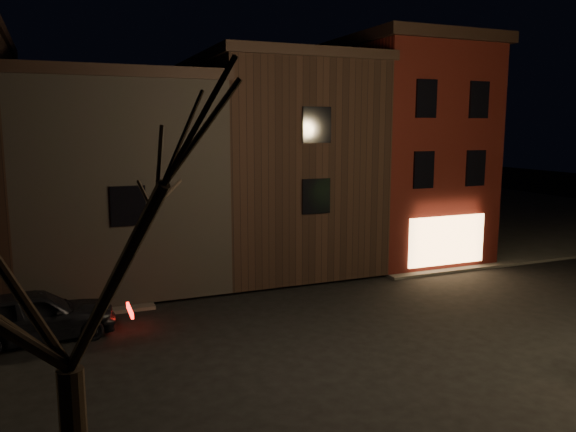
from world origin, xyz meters
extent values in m
plane|color=black|center=(0.00, 0.00, 0.00)|extent=(120.00, 120.00, 0.00)
cube|color=#2D2B28|center=(20.00, 20.00, 0.06)|extent=(30.00, 30.00, 0.12)
cube|color=#4B110D|center=(8.00, 9.50, 5.12)|extent=(6.00, 8.00, 10.00)
cube|color=black|center=(8.00, 9.50, 10.37)|extent=(6.50, 8.50, 0.50)
cube|color=#FDBA71|center=(8.00, 5.45, 1.42)|extent=(4.00, 0.12, 2.20)
cube|color=black|center=(1.50, 10.50, 4.62)|extent=(7.00, 10.00, 9.00)
cube|color=black|center=(1.50, 10.50, 9.32)|extent=(7.30, 10.30, 0.40)
cube|color=black|center=(-5.75, 10.50, 4.12)|extent=(7.50, 10.00, 8.00)
cube|color=black|center=(-5.75, 10.50, 8.32)|extent=(7.80, 10.30, 0.40)
imported|color=black|center=(-8.87, 3.41, 0.80)|extent=(4.88, 2.40, 1.60)
camera|label=1|loc=(-8.02, -14.57, 6.43)|focal=35.00mm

